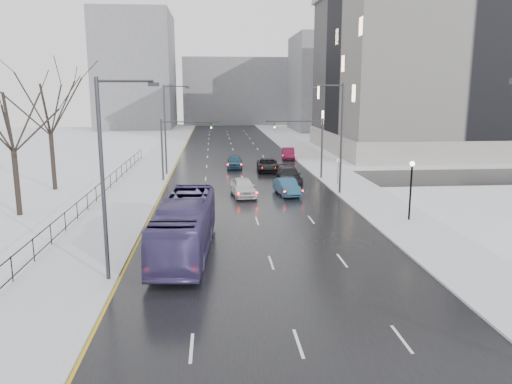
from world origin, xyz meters
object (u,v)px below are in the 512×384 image
object	(u,v)px
bus	(185,226)
sedan_right_near	(287,187)
streetlight_r_mid	(339,133)
streetlight_l_near	(107,171)
sedan_right_cross	(268,165)
sedan_right_far	(289,176)
tree_park_e	(55,191)
mast_signal_right	(312,141)
mast_signal_left	(172,142)
sedan_right_distant	(288,153)
sedan_center_far	(235,162)
lamppost_r_mid	(411,182)
tree_park_d	(20,216)
sedan_center_near	(243,187)
streetlight_l_far	(167,125)
no_uturn_sign	(338,163)

from	to	relation	value
bus	sedan_right_near	bearing A→B (deg)	66.24
streetlight_r_mid	streetlight_l_near	world-z (taller)	same
sedan_right_cross	sedan_right_far	distance (m)	8.18
tree_park_e	streetlight_l_near	size ratio (longest dim) A/B	1.35
mast_signal_right	mast_signal_left	bearing A→B (deg)	180.00
streetlight_r_mid	sedan_right_distant	bearing A→B (deg)	92.31
bus	sedan_right_cross	xyz separation A→B (m)	(8.01, 29.32, -0.87)
streetlight_l_near	sedan_center_far	world-z (taller)	streetlight_l_near
bus	sedan_right_near	world-z (taller)	bus
mast_signal_left	bus	distance (m)	24.10
tree_park_e	sedan_right_far	size ratio (longest dim) A/B	2.35
lamppost_r_mid	sedan_right_far	bearing A→B (deg)	112.89
lamppost_r_mid	streetlight_r_mid	bearing A→B (deg)	105.82
tree_park_d	sedan_center_near	distance (m)	18.26
sedan_center_near	sedan_right_distant	world-z (taller)	sedan_center_near
mast_signal_right	sedan_right_near	distance (m)	9.48
bus	sedan_right_distant	distance (m)	41.60
sedan_center_near	streetlight_r_mid	bearing A→B (deg)	-4.81
streetlight_l_far	mast_signal_right	xyz separation A→B (m)	(15.49, -4.00, -1.51)
streetlight_r_mid	sedan_right_near	xyz separation A→B (m)	(-4.67, -0.02, -4.83)
streetlight_r_mid	sedan_center_far	bearing A→B (deg)	117.96
tree_park_e	bus	distance (m)	24.00
mast_signal_right	no_uturn_sign	xyz separation A→B (m)	(1.87, -4.00, -1.81)
streetlight_l_near	sedan_right_distant	distance (m)	46.84
streetlight_l_near	sedan_center_near	distance (m)	21.74
mast_signal_left	sedan_right_far	xyz separation A→B (m)	(11.83, -2.60, -3.23)
streetlight_r_mid	streetlight_l_far	xyz separation A→B (m)	(-16.33, 12.00, 0.00)
sedan_center_far	sedan_right_far	bearing A→B (deg)	-62.56
streetlight_l_near	sedan_center_near	world-z (taller)	streetlight_l_near
tree_park_e	sedan_center_near	distance (m)	18.22
streetlight_l_far	lamppost_r_mid	size ratio (longest dim) A/B	2.34
streetlight_l_near	bus	distance (m)	6.66
lamppost_r_mid	sedan_center_far	xyz separation A→B (m)	(-11.55, 26.41, -2.12)
streetlight_l_far	streetlight_r_mid	bearing A→B (deg)	-36.30
tree_park_d	bus	xyz separation A→B (m)	(13.00, -9.84, 1.65)
no_uturn_sign	sedan_right_near	distance (m)	7.14
mast_signal_right	mast_signal_left	world-z (taller)	same
mast_signal_left	sedan_center_far	xyz separation A→B (m)	(6.78, 8.42, -3.28)
streetlight_l_far	sedan_right_near	xyz separation A→B (m)	(11.67, -12.02, -4.83)
bus	sedan_right_far	distance (m)	23.20
mast_signal_right	sedan_center_near	world-z (taller)	mast_signal_right
tree_park_e	sedan_center_near	xyz separation A→B (m)	(17.70, -4.22, 0.87)
tree_park_d	bus	world-z (taller)	tree_park_d
streetlight_l_near	sedan_center_near	size ratio (longest dim) A/B	2.04
no_uturn_sign	sedan_right_near	bearing A→B (deg)	-144.81
bus	sedan_right_distant	size ratio (longest dim) A/B	2.50
streetlight_r_mid	streetlight_l_far	world-z (taller)	same
mast_signal_right	no_uturn_sign	bearing A→B (deg)	-64.89
mast_signal_right	bus	distance (m)	26.86
streetlight_l_far	sedan_right_cross	size ratio (longest dim) A/B	1.88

